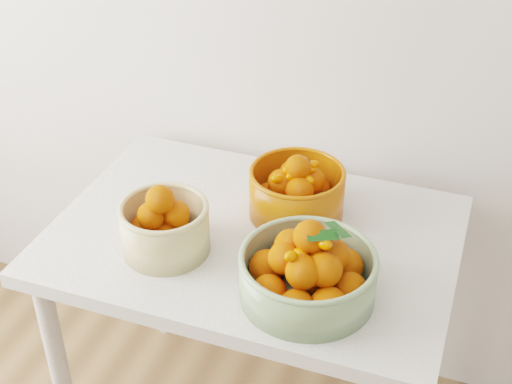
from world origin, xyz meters
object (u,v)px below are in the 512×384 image
at_px(bowl_green, 308,272).
at_px(bowl_cream, 165,226).
at_px(bowl_orange, 297,191).
at_px(table, 254,262).

bearing_deg(bowl_green, bowl_cream, 173.66).
xyz_separation_m(bowl_green, bowl_orange, (-0.12, 0.29, 0.00)).
bearing_deg(bowl_green, table, 137.53).
bearing_deg(bowl_green, bowl_orange, 111.80).
relative_size(bowl_green, bowl_orange, 1.28).
xyz_separation_m(table, bowl_orange, (0.07, 0.11, 0.17)).
bearing_deg(bowl_orange, bowl_cream, -135.23).
height_order(table, bowl_orange, bowl_orange).
height_order(bowl_green, bowl_orange, bowl_green).
xyz_separation_m(bowl_cream, bowl_green, (0.37, -0.04, -0.00)).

